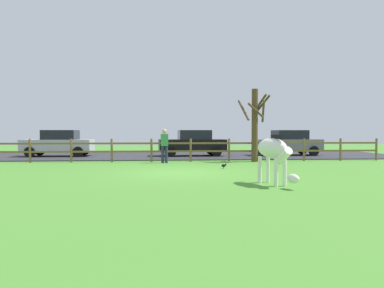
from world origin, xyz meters
TOP-DOWN VIEW (x-y plane):
  - ground_plane at (0.00, 0.00)m, footprint 60.00×60.00m
  - parking_asphalt at (0.00, 9.30)m, footprint 28.00×7.40m
  - paddock_fence at (-0.20, 5.00)m, footprint 21.70×0.11m
  - bare_tree at (3.99, 4.64)m, footprint 1.53×1.50m
  - zebra at (2.48, -3.22)m, footprint 0.86×1.88m
  - crow_on_grass at (1.86, 1.41)m, footprint 0.22×0.10m
  - parked_car_silver at (-6.82, 8.94)m, footprint 4.00×1.88m
  - parked_car_grey at (7.14, 8.79)m, footprint 4.05×1.97m
  - parked_car_black at (1.17, 8.68)m, footprint 4.09×2.07m
  - visitor_near_fence at (-0.54, 4.30)m, footprint 0.36×0.23m

SIDE VIEW (x-z plane):
  - ground_plane at x=0.00m, z-range 0.00..0.00m
  - parking_asphalt at x=0.00m, z-range 0.00..0.05m
  - crow_on_grass at x=1.86m, z-range 0.02..0.23m
  - paddock_fence at x=-0.20m, z-range 0.08..1.24m
  - parked_car_silver at x=-6.82m, z-range 0.06..1.62m
  - parked_car_grey at x=7.14m, z-range 0.06..1.62m
  - parked_car_black at x=1.17m, z-range 0.06..1.62m
  - visitor_near_fence at x=-0.54m, z-range 0.09..1.73m
  - zebra at x=2.48m, z-range 0.22..1.63m
  - bare_tree at x=3.99m, z-range 0.16..3.80m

